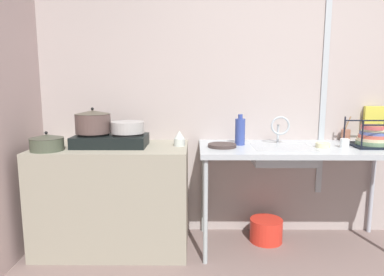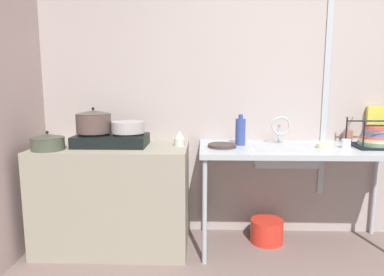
{
  "view_description": "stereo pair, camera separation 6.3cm",
  "coord_description": "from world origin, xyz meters",
  "px_view_note": "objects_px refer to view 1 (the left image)",
  "views": [
    {
      "loc": [
        -0.95,
        -1.43,
        1.36
      ],
      "look_at": [
        -0.97,
        1.33,
        0.92
      ],
      "focal_mm": 32.64,
      "sensor_mm": 36.0,
      "label": 1
    },
    {
      "loc": [
        -0.89,
        -1.43,
        1.36
      ],
      "look_at": [
        -0.97,
        1.33,
        0.92
      ],
      "focal_mm": 32.64,
      "sensor_mm": 36.0,
      "label": 2
    }
  ],
  "objects_px": {
    "pot_on_right_burner": "(128,127)",
    "cereal_box": "(374,124)",
    "pot_beside_stove": "(47,142)",
    "dish_rack": "(373,137)",
    "small_bowl_on_drainboard": "(323,145)",
    "bucket_on_floor": "(266,230)",
    "frying_pan": "(222,146)",
    "cup_by_rack": "(345,143)",
    "sink_basin": "(282,155)",
    "percolator": "(179,139)",
    "pot_on_left_burner": "(93,122)",
    "bottle_by_sink": "(240,131)",
    "faucet": "(280,127)",
    "utensil_jar": "(346,135)",
    "stove": "(111,140)"
  },
  "relations": [
    {
      "from": "pot_on_left_burner",
      "to": "frying_pan",
      "type": "xyz_separation_m",
      "value": [
        1.03,
        -0.03,
        -0.19
      ]
    },
    {
      "from": "dish_rack",
      "to": "frying_pan",
      "type": "bearing_deg",
      "value": -177.31
    },
    {
      "from": "percolator",
      "to": "pot_on_left_burner",
      "type": "bearing_deg",
      "value": -178.54
    },
    {
      "from": "stove",
      "to": "frying_pan",
      "type": "bearing_deg",
      "value": -2.01
    },
    {
      "from": "pot_on_left_burner",
      "to": "percolator",
      "type": "height_order",
      "value": "pot_on_left_burner"
    },
    {
      "from": "sink_basin",
      "to": "bucket_on_floor",
      "type": "height_order",
      "value": "sink_basin"
    },
    {
      "from": "stove",
      "to": "percolator",
      "type": "relative_size",
      "value": 4.71
    },
    {
      "from": "sink_basin",
      "to": "bottle_by_sink",
      "type": "xyz_separation_m",
      "value": [
        -0.33,
        0.09,
        0.18
      ]
    },
    {
      "from": "pot_on_left_burner",
      "to": "cereal_box",
      "type": "height_order",
      "value": "pot_on_left_burner"
    },
    {
      "from": "utensil_jar",
      "to": "dish_rack",
      "type": "bearing_deg",
      "value": -64.48
    },
    {
      "from": "sink_basin",
      "to": "small_bowl_on_drainboard",
      "type": "bearing_deg",
      "value": -3.85
    },
    {
      "from": "faucet",
      "to": "cup_by_rack",
      "type": "bearing_deg",
      "value": -18.8
    },
    {
      "from": "dish_rack",
      "to": "sink_basin",
      "type": "bearing_deg",
      "value": -176.61
    },
    {
      "from": "pot_beside_stove",
      "to": "cereal_box",
      "type": "distance_m",
      "value": 2.73
    },
    {
      "from": "stove",
      "to": "frying_pan",
      "type": "relative_size",
      "value": 2.54
    },
    {
      "from": "pot_beside_stove",
      "to": "percolator",
      "type": "bearing_deg",
      "value": 11.48
    },
    {
      "from": "pot_on_right_burner",
      "to": "dish_rack",
      "type": "height_order",
      "value": "dish_rack"
    },
    {
      "from": "bottle_by_sink",
      "to": "bucket_on_floor",
      "type": "height_order",
      "value": "bottle_by_sink"
    },
    {
      "from": "cup_by_rack",
      "to": "bucket_on_floor",
      "type": "height_order",
      "value": "cup_by_rack"
    },
    {
      "from": "sink_basin",
      "to": "small_bowl_on_drainboard",
      "type": "relative_size",
      "value": 4.3
    },
    {
      "from": "small_bowl_on_drainboard",
      "to": "bucket_on_floor",
      "type": "bearing_deg",
      "value": 161.91
    },
    {
      "from": "pot_beside_stove",
      "to": "utensil_jar",
      "type": "xyz_separation_m",
      "value": [
        2.44,
        0.45,
        -0.01
      ]
    },
    {
      "from": "utensil_jar",
      "to": "bucket_on_floor",
      "type": "bearing_deg",
      "value": -165.76
    },
    {
      "from": "small_bowl_on_drainboard",
      "to": "cup_by_rack",
      "type": "bearing_deg",
      "value": -0.48
    },
    {
      "from": "sink_basin",
      "to": "percolator",
      "type": "bearing_deg",
      "value": 177.55
    },
    {
      "from": "pot_on_left_burner",
      "to": "cereal_box",
      "type": "distance_m",
      "value": 2.4
    },
    {
      "from": "pot_on_right_burner",
      "to": "cup_by_rack",
      "type": "xyz_separation_m",
      "value": [
        1.72,
        -0.04,
        -0.12
      ]
    },
    {
      "from": "frying_pan",
      "to": "utensil_jar",
      "type": "relative_size",
      "value": 1.05
    },
    {
      "from": "stove",
      "to": "cup_by_rack",
      "type": "height_order",
      "value": "stove"
    },
    {
      "from": "dish_rack",
      "to": "bottle_by_sink",
      "type": "xyz_separation_m",
      "value": [
        -1.07,
        0.05,
        0.04
      ]
    },
    {
      "from": "frying_pan",
      "to": "cup_by_rack",
      "type": "height_order",
      "value": "cup_by_rack"
    },
    {
      "from": "stove",
      "to": "small_bowl_on_drainboard",
      "type": "bearing_deg",
      "value": -1.31
    },
    {
      "from": "bottle_by_sink",
      "to": "cereal_box",
      "type": "relative_size",
      "value": 0.83
    },
    {
      "from": "dish_rack",
      "to": "cup_by_rack",
      "type": "distance_m",
      "value": 0.27
    },
    {
      "from": "cup_by_rack",
      "to": "cereal_box",
      "type": "distance_m",
      "value": 0.52
    },
    {
      "from": "pot_on_left_burner",
      "to": "dish_rack",
      "type": "bearing_deg",
      "value": 0.67
    },
    {
      "from": "pot_on_left_burner",
      "to": "cup_by_rack",
      "type": "relative_size",
      "value": 4.03
    },
    {
      "from": "pot_beside_stove",
      "to": "dish_rack",
      "type": "distance_m",
      "value": 2.56
    },
    {
      "from": "pot_on_right_burner",
      "to": "utensil_jar",
      "type": "height_order",
      "value": "utensil_jar"
    },
    {
      "from": "stove",
      "to": "faucet",
      "type": "bearing_deg",
      "value": 5.03
    },
    {
      "from": "sink_basin",
      "to": "utensil_jar",
      "type": "xyz_separation_m",
      "value": [
        0.62,
        0.29,
        0.12
      ]
    },
    {
      "from": "sink_basin",
      "to": "bucket_on_floor",
      "type": "bearing_deg",
      "value": 127.27
    },
    {
      "from": "pot_beside_stove",
      "to": "cereal_box",
      "type": "bearing_deg",
      "value": 9.8
    },
    {
      "from": "faucet",
      "to": "utensil_jar",
      "type": "xyz_separation_m",
      "value": [
        0.61,
        0.15,
        -0.09
      ]
    },
    {
      "from": "percolator",
      "to": "faucet",
      "type": "xyz_separation_m",
      "value": [
        0.83,
        0.1,
        0.09
      ]
    },
    {
      "from": "stove",
      "to": "bucket_on_floor",
      "type": "relative_size",
      "value": 2.07
    },
    {
      "from": "faucet",
      "to": "pot_on_right_burner",
      "type": "bearing_deg",
      "value": -174.42
    },
    {
      "from": "pot_on_right_burner",
      "to": "bottle_by_sink",
      "type": "height_order",
      "value": "bottle_by_sink"
    },
    {
      "from": "frying_pan",
      "to": "small_bowl_on_drainboard",
      "type": "distance_m",
      "value": 0.79
    },
    {
      "from": "pot_on_right_burner",
      "to": "cereal_box",
      "type": "xyz_separation_m",
      "value": [
        2.11,
        0.28,
        -0.0
      ]
    }
  ]
}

